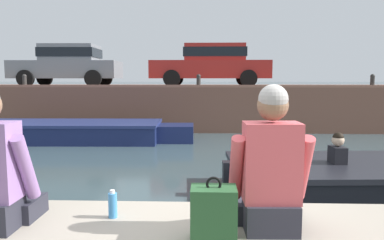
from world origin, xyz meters
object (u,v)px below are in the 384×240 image
at_px(car_left_inner_red, 212,64).
at_px(mooring_bollard_west, 25,80).
at_px(boat_moored_west_navy, 80,132).
at_px(mooring_bollard_mid, 199,80).
at_px(backpack_on_ledge, 213,214).
at_px(bottle_drink, 113,205).
at_px(car_leftmost_grey, 68,64).
at_px(mooring_bollard_east, 372,80).
at_px(person_seated_right, 270,174).

distance_m(car_left_inner_red, mooring_bollard_west, 6.61).
bearing_deg(boat_moored_west_navy, mooring_bollard_mid, 29.58).
bearing_deg(backpack_on_ledge, bottle_drink, 153.65).
height_order(car_left_inner_red, bottle_drink, car_left_inner_red).
distance_m(boat_moored_west_navy, car_leftmost_grey, 4.13).
height_order(bottle_drink, backpack_on_ledge, backpack_on_ledge).
bearing_deg(bottle_drink, boat_moored_west_navy, 110.30).
bearing_deg(bottle_drink, car_leftmost_grey, 111.45).
xyz_separation_m(car_left_inner_red, backpack_on_ledge, (-0.17, -11.77, -1.38)).
bearing_deg(boat_moored_west_navy, mooring_bollard_west, 142.35).
bearing_deg(boat_moored_west_navy, bottle_drink, -69.70).
xyz_separation_m(boat_moored_west_navy, car_left_inner_red, (3.92, 3.24, 2.10)).
relative_size(mooring_bollard_east, bottle_drink, 2.18).
xyz_separation_m(mooring_bollard_west, mooring_bollard_east, (11.80, 0.00, 0.00)).
height_order(mooring_bollard_west, mooring_bollard_east, same).
relative_size(car_left_inner_red, mooring_bollard_mid, 9.74).
xyz_separation_m(mooring_bollard_mid, person_seated_right, (0.66, -10.29, -0.57)).
xyz_separation_m(mooring_bollard_mid, mooring_bollard_east, (5.80, 0.00, 0.00)).
xyz_separation_m(mooring_bollard_west, person_seated_right, (6.66, -10.29, -0.57)).
bearing_deg(backpack_on_ledge, boat_moored_west_navy, 113.69).
distance_m(mooring_bollard_mid, person_seated_right, 10.33).
bearing_deg(mooring_bollard_west, car_leftmost_grey, 49.64).
relative_size(person_seated_right, backpack_on_ledge, 2.37).
height_order(boat_moored_west_navy, car_leftmost_grey, car_leftmost_grey).
distance_m(mooring_bollard_mid, bottle_drink, 10.19).
relative_size(car_leftmost_grey, car_left_inner_red, 0.91).
distance_m(boat_moored_west_navy, mooring_bollard_east, 9.58).
height_order(car_left_inner_red, backpack_on_ledge, car_left_inner_red).
bearing_deg(mooring_bollard_mid, car_left_inner_red, 70.14).
bearing_deg(person_seated_right, car_left_inner_red, 91.00).
bearing_deg(person_seated_right, mooring_bollard_west, 122.91).
relative_size(boat_moored_west_navy, bottle_drink, 30.59).
bearing_deg(mooring_bollard_mid, person_seated_right, -86.32).
relative_size(mooring_bollard_mid, bottle_drink, 2.18).
bearing_deg(person_seated_right, backpack_on_ledge, -151.51).
xyz_separation_m(person_seated_right, backpack_on_ledge, (-0.37, -0.20, -0.20)).
height_order(car_leftmost_grey, mooring_bollard_mid, car_leftmost_grey).
height_order(boat_moored_west_navy, car_left_inner_red, car_left_inner_red).
bearing_deg(car_leftmost_grey, backpack_on_ledge, -66.16).
height_order(car_left_inner_red, mooring_bollard_east, car_left_inner_red).
distance_m(car_leftmost_grey, mooring_bollard_west, 1.78).
bearing_deg(person_seated_right, mooring_bollard_east, 63.49).
bearing_deg(car_leftmost_grey, mooring_bollard_mid, -14.55).
bearing_deg(car_leftmost_grey, mooring_bollard_east, -6.79).
height_order(car_leftmost_grey, mooring_bollard_west, car_leftmost_grey).
xyz_separation_m(mooring_bollard_east, backpack_on_ledge, (-5.51, -10.50, -0.78)).
bearing_deg(car_leftmost_grey, mooring_bollard_west, -130.36).
bearing_deg(person_seated_right, car_leftmost_grey, 115.74).
relative_size(person_seated_right, bottle_drink, 4.73).
relative_size(boat_moored_west_navy, mooring_bollard_west, 14.02).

